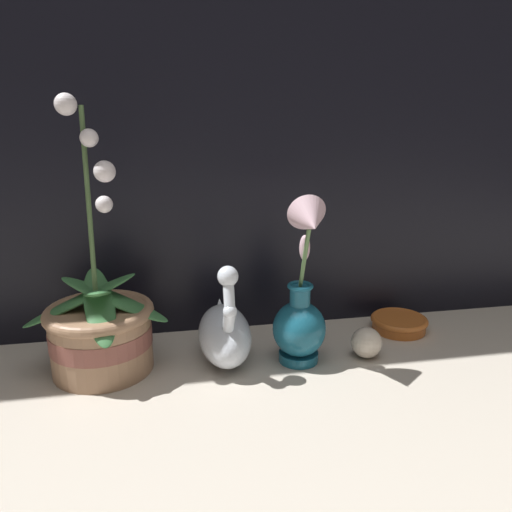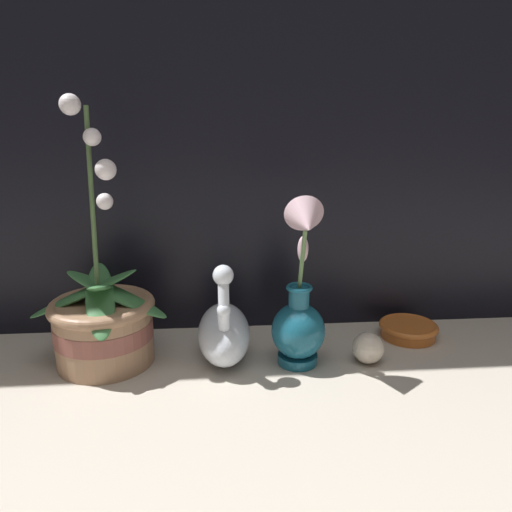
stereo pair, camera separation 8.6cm
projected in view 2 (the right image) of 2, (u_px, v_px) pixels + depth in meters
ground_plane at (275, 393)px, 0.79m from camera, size 2.80×2.80×0.00m
window_backdrop at (260, 13)px, 0.89m from camera, size 2.80×0.03×1.20m
orchid_potted_plant at (103, 321)px, 0.87m from camera, size 0.25×0.25×0.46m
swan_figurine at (224, 330)px, 0.89m from camera, size 0.09×0.19×0.20m
blue_vase at (299, 313)px, 0.86m from camera, size 0.09×0.13×0.31m
glass_sphere at (368, 348)px, 0.88m from camera, size 0.06×0.06×0.06m
amber_dish at (408, 329)px, 0.99m from camera, size 0.11×0.11×0.03m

